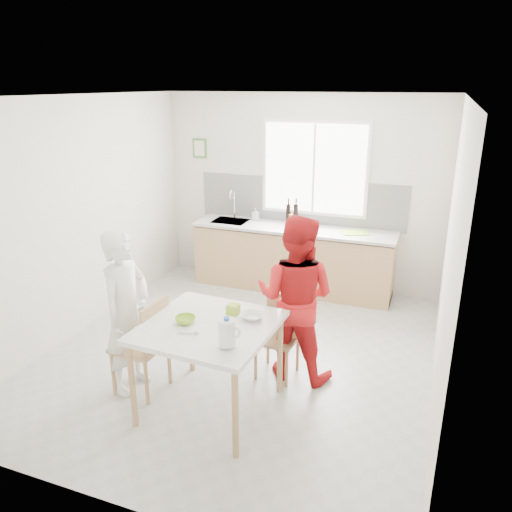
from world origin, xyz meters
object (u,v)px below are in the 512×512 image
Objects in this scene: dining_table at (209,334)px; chair_far at (279,332)px; person_white at (127,313)px; bowl_green at (185,320)px; chair_left at (146,342)px; person_red at (295,298)px; wine_bottle_b at (288,214)px; bowl_white at (252,316)px; milk_jug at (227,332)px; wine_bottle_a at (296,215)px.

chair_far is at bearing 63.80° from dining_table.
person_white reaches higher than bowl_green.
chair_far is (1.07, 0.76, -0.07)m from chair_left.
bowl_green is (-0.59, -0.83, 0.42)m from chair_far.
person_red is 5.56× the size of wine_bottle_b.
bowl_green is 0.58m from bowl_white.
dining_table is 3.07m from wine_bottle_b.
bowl_green reaches higher than bowl_white.
milk_jug is at bearing -91.38° from chair_far.
person_red reaches higher than wine_bottle_b.
person_white is 0.95× the size of person_red.
bowl_white is (0.31, 0.23, 0.11)m from dining_table.
person_red is 5.21× the size of wine_bottle_a.
wine_bottle_b is at bearing 108.18° from chair_far.
dining_table is at bearing 11.14° from bowl_green.
milk_jug is (0.99, -0.33, 0.45)m from chair_left.
chair_far is at bearing -56.26° from person_white.
chair_far is at bearing 128.32° from chair_left.
bowl_white is 0.85× the size of milk_jug.
dining_table is 3.84× the size of wine_bottle_b.
wine_bottle_b is (-0.12, 0.04, -0.01)m from wine_bottle_a.
bowl_green is 3.10m from wine_bottle_b.
person_red reaches higher than chair_far.
dining_table reaches higher than chair_far.
bowl_green is 0.58m from milk_jug.
wine_bottle_b is at bearing -68.16° from person_red.
wine_bottle_a is at bearing 91.98° from dining_table.
milk_jug is (1.17, -0.34, 0.18)m from person_white.
bowl_white is at bearing 71.93° from person_red.
person_red is (1.40, 0.78, 0.04)m from person_white.
person_red is 1.14m from bowl_green.
person_red is at bearing -58.05° from person_white.
chair_left is at bearing -168.56° from bowl_white.
bowl_green reaches higher than dining_table.
person_white is at bearing 31.95° from person_red.
wine_bottle_b is at bearing 161.33° from wine_bottle_a.
wine_bottle_a is (-0.64, 2.18, 0.25)m from person_red.
chair_left is 1.13m from milk_jug.
chair_far is 1.21m from milk_jug.
person_white is 1.20m from bowl_white.
chair_left is at bearing -100.91° from wine_bottle_a.
milk_jug is 0.80× the size of wine_bottle_b.
bowl_green is 3.06m from wine_bottle_a.
chair_left is 1.31m from chair_far.
bowl_white is at bearing -95.08° from chair_far.
bowl_white is at bearing -81.47° from wine_bottle_a.
wine_bottle_b is (-0.02, 3.09, 0.20)m from bowl_green.
wine_bottle_b reaches higher than bowl_white.
chair_left is 0.60× the size of person_white.
person_white is at bearing -146.26° from chair_far.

